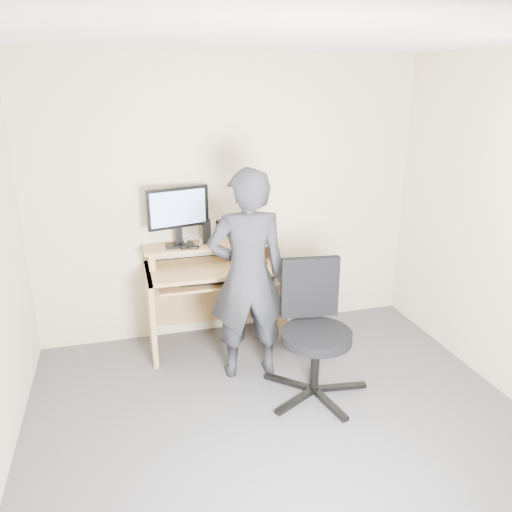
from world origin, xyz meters
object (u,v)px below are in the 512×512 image
monitor (178,211)px  person (248,276)px  office_chair (314,325)px  desk (215,284)px

monitor → person: bearing=-72.3°
monitor → person: 0.89m
office_chair → person: 0.63m
monitor → office_chair: (0.84, -1.04, -0.67)m
person → desk: bearing=-72.9°
desk → person: (0.14, -0.62, 0.29)m
desk → monitor: size_ratio=2.23×
office_chair → person: person is taller
desk → monitor: monitor is taller
office_chair → person: size_ratio=0.59×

